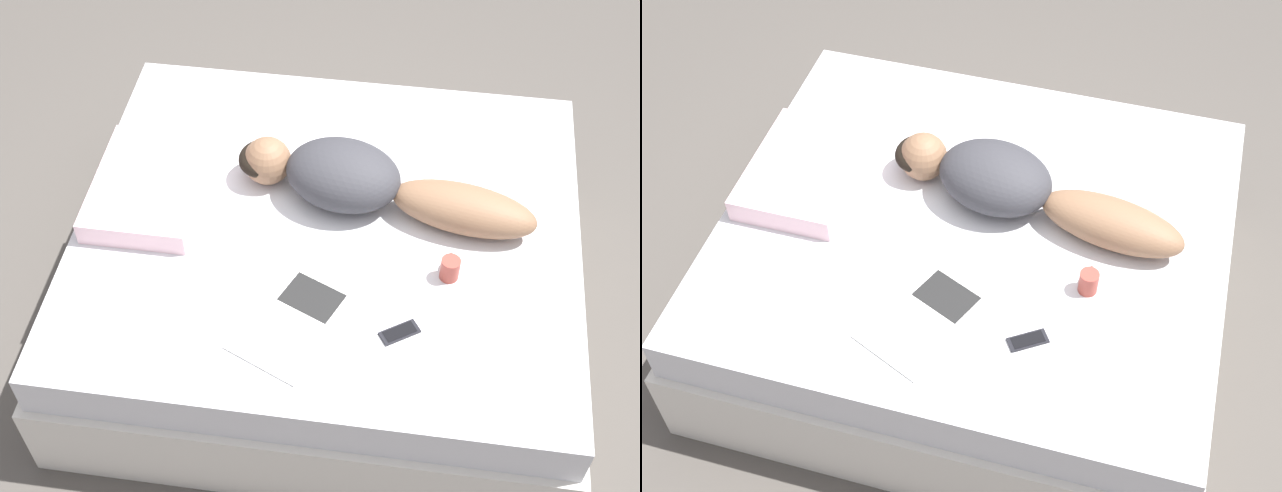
{
  "view_description": "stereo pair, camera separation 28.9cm",
  "coord_description": "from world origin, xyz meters",
  "views": [
    {
      "loc": [
        -2.33,
        -0.3,
        3.2
      ],
      "look_at": [
        -0.17,
        0.01,
        0.63
      ],
      "focal_mm": 50.0,
      "sensor_mm": 36.0,
      "label": 1
    },
    {
      "loc": [
        -2.27,
        -0.58,
        3.2
      ],
      "look_at": [
        -0.17,
        0.01,
        0.63
      ],
      "focal_mm": 50.0,
      "sensor_mm": 36.0,
      "label": 2
    }
  ],
  "objects": [
    {
      "name": "ground_plane",
      "position": [
        0.0,
        0.0,
        0.0
      ],
      "size": [
        12.0,
        12.0,
        0.0
      ],
      "primitive_type": "plane",
      "color": "#4C4742"
    },
    {
      "name": "bed",
      "position": [
        0.0,
        0.0,
        0.29
      ],
      "size": [
        1.82,
        2.03,
        0.58
      ],
      "color": "beige",
      "rests_on": "ground_plane"
    },
    {
      "name": "person",
      "position": [
        0.14,
        -0.13,
        0.69
      ],
      "size": [
        0.46,
        1.23,
        0.24
      ],
      "rotation": [
        0.0,
        0.0,
        -0.18
      ],
      "color": "brown",
      "rests_on": "bed"
    },
    {
      "name": "open_magazine",
      "position": [
        -0.48,
        0.05,
        0.59
      ],
      "size": [
        0.55,
        0.46,
        0.01
      ],
      "rotation": [
        0.0,
        0.0,
        -0.42
      ],
      "color": "white",
      "rests_on": "bed"
    },
    {
      "name": "coffee_mug",
      "position": [
        -0.2,
        -0.48,
        0.63
      ],
      "size": [
        0.11,
        0.07,
        0.09
      ],
      "color": "#993D33",
      "rests_on": "bed"
    },
    {
      "name": "cell_phone",
      "position": [
        -0.49,
        -0.32,
        0.59
      ],
      "size": [
        0.13,
        0.15,
        0.01
      ],
      "rotation": [
        0.0,
        0.0,
        0.58
      ],
      "color": "black",
      "rests_on": "bed"
    },
    {
      "name": "pillow",
      "position": [
        0.05,
        0.73,
        0.63
      ],
      "size": [
        0.58,
        0.43,
        0.1
      ],
      "color": "beige",
      "rests_on": "bed"
    }
  ]
}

